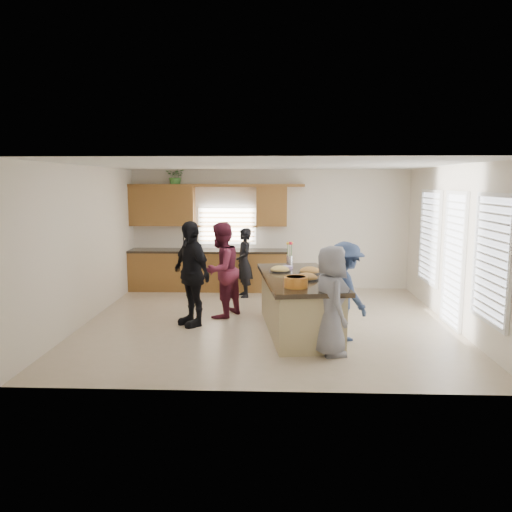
{
  "coord_description": "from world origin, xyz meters",
  "views": [
    {
      "loc": [
        0.15,
        -8.72,
        2.51
      ],
      "look_at": [
        -0.22,
        0.41,
        1.15
      ],
      "focal_mm": 35.0,
      "sensor_mm": 36.0,
      "label": 1
    }
  ],
  "objects_px": {
    "woman_right_back": "(345,291)",
    "woman_left_mid": "(221,270)",
    "woman_left_front": "(191,274)",
    "woman_right_front": "(331,301)",
    "woman_left_back": "(244,263)",
    "island": "(299,305)",
    "salad_bowl": "(296,281)"
  },
  "relations": [
    {
      "from": "woman_left_front",
      "to": "woman_right_front",
      "type": "bearing_deg",
      "value": 18.94
    },
    {
      "from": "island",
      "to": "woman_right_back",
      "type": "bearing_deg",
      "value": -37.0
    },
    {
      "from": "island",
      "to": "woman_left_front",
      "type": "distance_m",
      "value": 1.95
    },
    {
      "from": "island",
      "to": "woman_right_back",
      "type": "relative_size",
      "value": 1.79
    },
    {
      "from": "island",
      "to": "woman_left_mid",
      "type": "height_order",
      "value": "woman_left_mid"
    },
    {
      "from": "woman_left_back",
      "to": "woman_right_back",
      "type": "xyz_separation_m",
      "value": [
        1.8,
        -2.95,
        0.03
      ]
    },
    {
      "from": "woman_left_mid",
      "to": "island",
      "type": "bearing_deg",
      "value": 86.9
    },
    {
      "from": "island",
      "to": "woman_right_front",
      "type": "bearing_deg",
      "value": -77.15
    },
    {
      "from": "salad_bowl",
      "to": "woman_left_front",
      "type": "xyz_separation_m",
      "value": [
        -1.78,
        1.2,
        -0.12
      ]
    },
    {
      "from": "woman_right_front",
      "to": "woman_right_back",
      "type": "bearing_deg",
      "value": -33.25
    },
    {
      "from": "woman_left_mid",
      "to": "woman_left_front",
      "type": "distance_m",
      "value": 0.73
    },
    {
      "from": "woman_right_back",
      "to": "woman_left_mid",
      "type": "bearing_deg",
      "value": 34.68
    },
    {
      "from": "salad_bowl",
      "to": "woman_right_back",
      "type": "xyz_separation_m",
      "value": [
        0.8,
        0.49,
        -0.25
      ]
    },
    {
      "from": "island",
      "to": "woman_right_front",
      "type": "distance_m",
      "value": 1.25
    },
    {
      "from": "woman_right_back",
      "to": "woman_right_front",
      "type": "xyz_separation_m",
      "value": [
        -0.3,
        -0.72,
        0.02
      ]
    },
    {
      "from": "woman_left_mid",
      "to": "woman_left_back",
      "type": "bearing_deg",
      "value": -162.3
    },
    {
      "from": "island",
      "to": "woman_left_mid",
      "type": "relative_size",
      "value": 1.59
    },
    {
      "from": "woman_left_back",
      "to": "woman_left_front",
      "type": "bearing_deg",
      "value": -35.62
    },
    {
      "from": "island",
      "to": "woman_right_back",
      "type": "height_order",
      "value": "woman_right_back"
    },
    {
      "from": "salad_bowl",
      "to": "woman_left_back",
      "type": "xyz_separation_m",
      "value": [
        -0.99,
        3.44,
        -0.28
      ]
    },
    {
      "from": "salad_bowl",
      "to": "woman_right_front",
      "type": "relative_size",
      "value": 0.22
    },
    {
      "from": "salad_bowl",
      "to": "woman_left_mid",
      "type": "xyz_separation_m",
      "value": [
        -1.32,
        1.77,
        -0.15
      ]
    },
    {
      "from": "woman_left_back",
      "to": "woman_right_front",
      "type": "distance_m",
      "value": 3.96
    },
    {
      "from": "woman_left_mid",
      "to": "woman_left_front",
      "type": "bearing_deg",
      "value": -10.34
    },
    {
      "from": "woman_right_front",
      "to": "woman_left_front",
      "type": "bearing_deg",
      "value": 47.62
    },
    {
      "from": "woman_left_mid",
      "to": "woman_left_front",
      "type": "height_order",
      "value": "woman_left_front"
    },
    {
      "from": "woman_left_front",
      "to": "island",
      "type": "bearing_deg",
      "value": 41.65
    },
    {
      "from": "woman_left_back",
      "to": "woman_left_mid",
      "type": "bearing_deg",
      "value": -27.26
    },
    {
      "from": "woman_left_back",
      "to": "woman_right_back",
      "type": "relative_size",
      "value": 0.96
    },
    {
      "from": "woman_left_front",
      "to": "woman_right_front",
      "type": "relative_size",
      "value": 1.15
    },
    {
      "from": "salad_bowl",
      "to": "woman_left_back",
      "type": "bearing_deg",
      "value": 106.14
    },
    {
      "from": "island",
      "to": "woman_left_mid",
      "type": "xyz_separation_m",
      "value": [
        -1.41,
        0.88,
        0.44
      ]
    }
  ]
}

